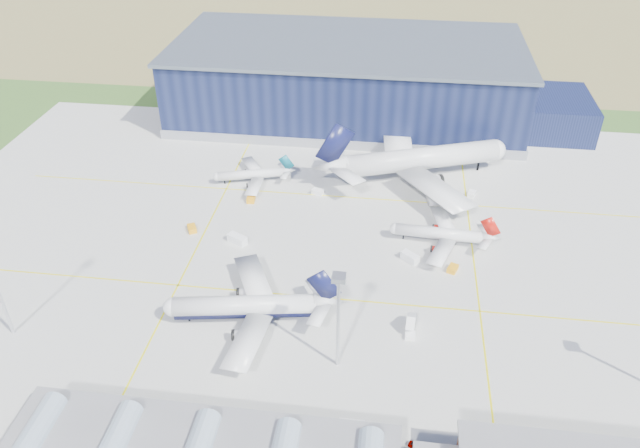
{
  "coord_description": "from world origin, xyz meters",
  "views": [
    {
      "loc": [
        18.18,
        -118.66,
        94.09
      ],
      "look_at": [
        1.49,
        7.98,
        8.27
      ],
      "focal_mm": 35.0,
      "sensor_mm": 36.0,
      "label": 1
    }
  ],
  "objects": [
    {
      "name": "ground",
      "position": [
        0.0,
        0.0,
        0.0
      ],
      "size": [
        600.0,
        600.0,
        0.0
      ],
      "primitive_type": "plane",
      "color": "#365520",
      "rests_on": "ground"
    },
    {
      "name": "apron",
      "position": [
        0.0,
        10.0,
        0.03
      ],
      "size": [
        220.0,
        160.0,
        0.08
      ],
      "color": "#A4A39E",
      "rests_on": "ground"
    },
    {
      "name": "farmland",
      "position": [
        0.0,
        220.0,
        0.0
      ],
      "size": [
        600.0,
        220.0,
        0.01
      ],
      "primitive_type": "cube",
      "color": "olive",
      "rests_on": "ground"
    },
    {
      "name": "hangar",
      "position": [
        2.81,
        94.8,
        11.62
      ],
      "size": [
        145.0,
        62.0,
        26.1
      ],
      "color": "#101737",
      "rests_on": "ground"
    },
    {
      "name": "light_mast_center",
      "position": [
        10.0,
        -30.0,
        15.43
      ],
      "size": [
        2.6,
        2.6,
        23.0
      ],
      "color": "silver",
      "rests_on": "ground"
    },
    {
      "name": "airliner_navy",
      "position": [
        -11.42,
        -19.47,
        6.43
      ],
      "size": [
        45.26,
        44.56,
        12.86
      ],
      "primitive_type": null,
      "rotation": [
        0.0,
        0.0,
        3.31
      ],
      "color": "silver",
      "rests_on": "ground"
    },
    {
      "name": "airliner_red",
      "position": [
        31.24,
        15.48,
        4.64
      ],
      "size": [
        30.15,
        29.57,
        9.27
      ],
      "primitive_type": null,
      "rotation": [
        0.0,
        0.0,
        3.08
      ],
      "color": "silver",
      "rests_on": "ground"
    },
    {
      "name": "airliner_widebody",
      "position": [
        26.62,
        49.47,
        9.95
      ],
      "size": [
        78.2,
        77.43,
        19.9
      ],
      "primitive_type": null,
      "rotation": [
        0.0,
        0.0,
        0.36
      ],
      "color": "silver",
      "rests_on": "ground"
    },
    {
      "name": "airliner_regional",
      "position": [
        -23.72,
        40.0,
        4.06
      ],
      "size": [
        30.64,
        30.27,
        8.12
      ],
      "primitive_type": null,
      "rotation": [
        0.0,
        0.0,
        3.42
      ],
      "color": "silver",
      "rests_on": "ground"
    },
    {
      "name": "gse_tug_a",
      "position": [
        -33.48,
        12.51,
        0.72
      ],
      "size": [
        3.44,
        4.01,
        1.43
      ],
      "primitive_type": "cube",
      "rotation": [
        0.0,
        0.0,
        0.47
      ],
      "color": "orange",
      "rests_on": "ground"
    },
    {
      "name": "gse_tug_b",
      "position": [
        34.54,
        4.03,
        0.68
      ],
      "size": [
        3.1,
        3.68,
        1.35
      ],
      "primitive_type": "cube",
      "rotation": [
        0.0,
        0.0,
        -0.38
      ],
      "color": "orange",
      "rests_on": "ground"
    },
    {
      "name": "gse_van_a",
      "position": [
        -20.17,
        8.73,
        1.13
      ],
      "size": [
        5.65,
        4.47,
        2.27
      ],
      "primitive_type": "cube",
      "rotation": [
        0.0,
        0.0,
        1.07
      ],
      "color": "white",
      "rests_on": "ground"
    },
    {
      "name": "gse_cart_a",
      "position": [
        41.62,
        40.57,
        0.65
      ],
      "size": [
        2.85,
        3.5,
        1.31
      ],
      "primitive_type": "cube",
      "rotation": [
        0.0,
        0.0,
        -0.32
      ],
      "color": "white",
      "rests_on": "ground"
    },
    {
      "name": "gse_van_b",
      "position": [
        24.15,
        6.82,
        1.06
      ],
      "size": [
        4.88,
        4.59,
        2.11
      ],
      "primitive_type": "cube",
      "rotation": [
        0.0,
        0.0,
        0.87
      ],
      "color": "white",
      "rests_on": "ground"
    },
    {
      "name": "gse_tug_c",
      "position": [
        -21.23,
        29.33,
        0.77
      ],
      "size": [
        2.46,
        3.66,
        1.53
      ],
      "primitive_type": "cube",
      "rotation": [
        0.0,
        0.0,
        0.08
      ],
      "color": "orange",
      "rests_on": "ground"
    },
    {
      "name": "gse_cart_b",
      "position": [
        -2.89,
        35.73,
        0.7
      ],
      "size": [
        3.78,
        3.13,
        1.4
      ],
      "primitive_type": "cube",
      "rotation": [
        0.0,
        0.0,
        1.22
      ],
      "color": "white",
      "rests_on": "ground"
    },
    {
      "name": "gse_van_c",
      "position": [
        14.32,
        -46.0,
        1.11
      ],
      "size": [
        4.68,
        2.33,
        2.22
      ],
      "primitive_type": "cube",
      "rotation": [
        0.0,
        0.0,
        1.59
      ],
      "color": "white",
      "rests_on": "ground"
    },
    {
      "name": "airstair",
      "position": [
        24.57,
        -17.78,
        1.46
      ],
      "size": [
        2.23,
        4.69,
        2.91
      ],
      "primitive_type": "cube",
      "rotation": [
        0.0,
        0.0,
        -0.09
      ],
      "color": "white",
      "rests_on": "ground"
    },
    {
      "name": "car_a",
      "position": [
        26.22,
        -48.0,
        0.58
      ],
      "size": [
        3.67,
        2.52,
        1.16
      ],
      "primitive_type": "imported",
      "rotation": [
        0.0,
        0.0,
        1.2
      ],
      "color": "#99999E",
      "rests_on": "ground"
    },
    {
      "name": "car_b",
      "position": [
        21.27,
        -48.0,
        0.6
      ],
      "size": [
        3.8,
        1.85,
        1.2
      ],
      "primitive_type": "imported",
      "rotation": [
        0.0,
        0.0,
        1.73
      ],
      "color": "#99999E",
      "rests_on": "ground"
    }
  ]
}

